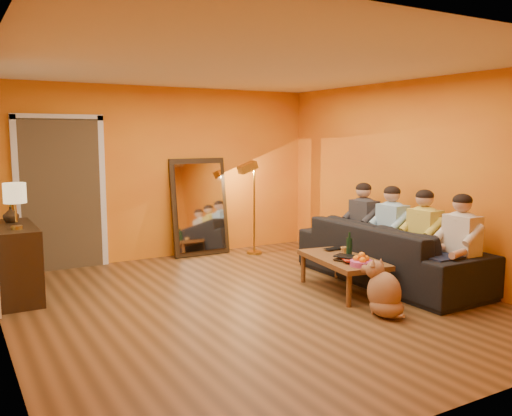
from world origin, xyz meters
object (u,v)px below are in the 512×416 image
sofa (389,252)px  wine_bottle (349,245)px  vase (11,215)px  person_mid_left (424,240)px  coffee_table (343,274)px  floor_lamp (254,209)px  tumbler (345,251)px  table_lamp (15,206)px  sideboard (16,262)px  laptop (337,249)px  person_far_left (461,248)px  person_mid_right (392,233)px  dog (384,288)px  mirror_frame (199,207)px  person_far_right (364,227)px

sofa → wine_bottle: sofa is taller
vase → person_mid_left: bearing=-27.9°
coffee_table → floor_lamp: size_ratio=0.85×
wine_bottle → tumbler: bearing=67.6°
table_lamp → sideboard: bearing=90.0°
laptop → person_far_left: bearing=-65.0°
floor_lamp → tumbler: bearing=-86.7°
coffee_table → tumbler: tumbler is taller
person_far_left → person_mid_right: bearing=90.0°
table_lamp → wine_bottle: bearing=-22.3°
dog → laptop: dog is taller
floor_lamp → wine_bottle: floor_lamp is taller
laptop → wine_bottle: bearing=-113.4°
coffee_table → tumbler: (0.12, 0.12, 0.26)m
mirror_frame → laptop: 2.57m
coffee_table → dog: size_ratio=2.06×
coffee_table → person_mid_right: person_mid_right is taller
table_lamp → vase: size_ratio=2.72×
sideboard → dog: 4.15m
table_lamp → person_mid_right: bearing=-15.6°
coffee_table → laptop: (0.18, 0.35, 0.22)m
coffee_table → table_lamp: bearing=166.0°
mirror_frame → vase: 2.92m
person_mid_right → coffee_table: bearing=-170.3°
coffee_table → wine_bottle: 0.37m
mirror_frame → coffee_table: bearing=-76.9°
person_mid_left → person_far_right: same height
tumbler → person_mid_right: bearing=2.8°
sideboard → person_far_left: bearing=-30.9°
sideboard → person_mid_right: size_ratio=0.97×
mirror_frame → person_mid_left: (1.58, -3.15, -0.15)m
sofa → person_mid_right: (0.13, 0.10, 0.23)m
sideboard → table_lamp: (0.00, -0.30, 0.68)m
laptop → person_mid_left: bearing=-49.8°
coffee_table → person_far_left: bearing=-37.2°
table_lamp → wine_bottle: size_ratio=1.65×
dog → person_mid_left: (1.13, 0.53, 0.31)m
mirror_frame → coffee_table: (0.64, -2.76, -0.55)m
person_mid_left → sofa: bearing=106.1°
person_far_left → sideboard: bearing=149.1°
dog → laptop: (0.37, 1.27, 0.14)m
person_far_right → coffee_table: bearing=-142.8°
sideboard → tumbler: 3.88m
tumbler → person_far_right: bearing=35.9°
sideboard → laptop: 3.85m
person_far_left → tumbler: bearing=127.6°
sofa → dog: bearing=134.3°
dog → coffee_table: bearing=87.2°
coffee_table → vase: vase is taller
person_mid_right → wine_bottle: size_ratio=3.94×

